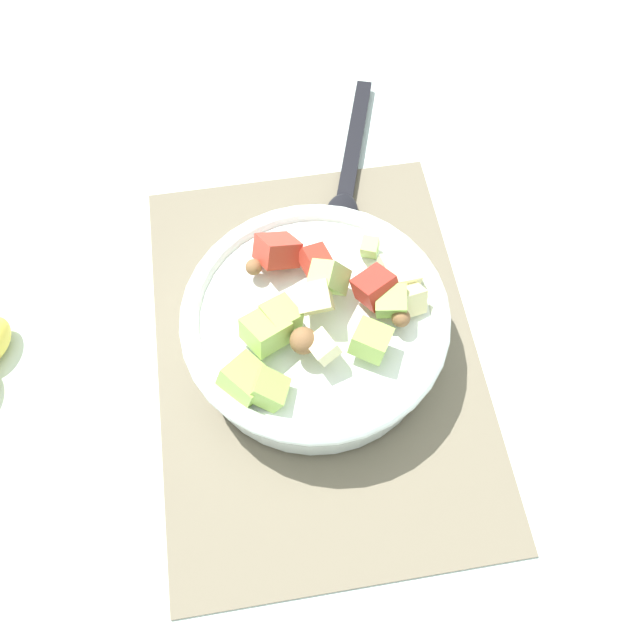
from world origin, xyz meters
TOP-DOWN VIEW (x-y plane):
  - ground_plane at (0.00, 0.00)m, footprint 2.40×2.40m
  - placemat at (0.00, 0.00)m, footprint 0.44×0.31m
  - salad_bowl at (0.01, -0.00)m, footprint 0.25×0.25m
  - serving_spoon at (0.20, -0.07)m, footprint 0.23×0.10m

SIDE VIEW (x-z plane):
  - ground_plane at x=0.00m, z-range 0.00..0.00m
  - placemat at x=0.00m, z-range 0.00..0.01m
  - serving_spoon at x=0.20m, z-range 0.00..0.02m
  - salad_bowl at x=0.01m, z-range -0.01..0.10m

